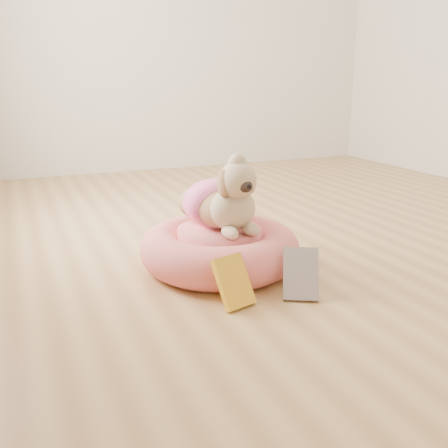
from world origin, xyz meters
name	(u,v)px	position (x,y,z in m)	size (l,w,h in m)	color
floor	(304,225)	(0.00, 0.00, 0.00)	(4.50, 4.50, 0.00)	#B07F49
wall_back	(182,25)	(0.00, 2.25, 1.35)	(4.50, 4.50, 0.00)	beige
pet_bed	(220,249)	(-0.75, -0.45, 0.09)	(0.75, 0.75, 0.19)	#E65A64
dog	(222,189)	(-0.74, -0.44, 0.38)	(0.35, 0.51, 0.37)	olive
book_yellow	(234,282)	(-0.86, -0.85, 0.10)	(0.14, 0.03, 0.21)	#FFFD1A
book_white	(301,274)	(-0.57, -0.89, 0.10)	(0.14, 0.02, 0.22)	white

